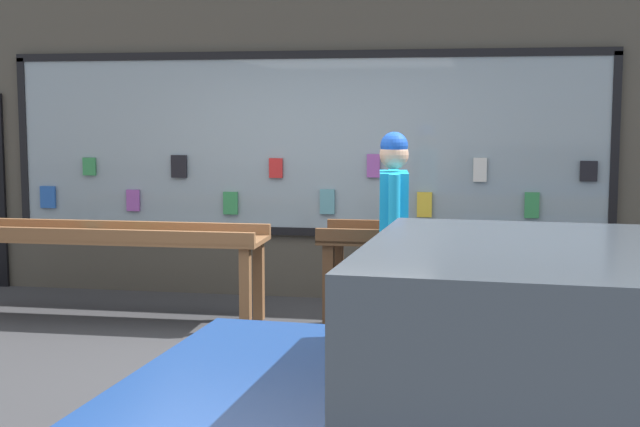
# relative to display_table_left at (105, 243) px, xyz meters

# --- Properties ---
(ground_plane) EXTENTS (40.00, 40.00, 0.00)m
(ground_plane) POSITION_rel_display_table_left_xyz_m (1.75, -0.99, -0.72)
(ground_plane) COLOR #38383A
(shopfront_facade) EXTENTS (8.85, 0.29, 3.35)m
(shopfront_facade) POSITION_rel_display_table_left_xyz_m (1.69, 1.40, 0.94)
(shopfront_facade) COLOR #4C473D
(shopfront_facade) RESTS_ON ground_plane
(display_table_left) EXTENTS (2.97, 0.70, 0.88)m
(display_table_left) POSITION_rel_display_table_left_xyz_m (0.00, 0.00, 0.00)
(display_table_left) COLOR brown
(display_table_left) RESTS_ON ground_plane
(display_table_right) EXTENTS (2.98, 0.74, 0.94)m
(display_table_right) POSITION_rel_display_table_left_xyz_m (3.51, -0.00, 0.05)
(display_table_right) COLOR brown
(display_table_right) RESTS_ON ground_plane
(person_browsing) EXTENTS (0.27, 0.68, 1.75)m
(person_browsing) POSITION_rel_display_table_left_xyz_m (2.70, -0.63, 0.32)
(person_browsing) COLOR black
(person_browsing) RESTS_ON ground_plane
(small_dog) EXTENTS (0.35, 0.53, 0.41)m
(small_dog) POSITION_rel_display_table_left_xyz_m (3.16, -0.80, -0.43)
(small_dog) COLOR black
(small_dog) RESTS_ON ground_plane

